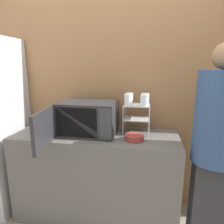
{
  "coord_description": "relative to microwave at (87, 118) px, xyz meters",
  "views": [
    {
      "loc": [
        0.52,
        -1.56,
        1.6
      ],
      "look_at": [
        0.16,
        0.33,
        1.16
      ],
      "focal_mm": 32.0,
      "sensor_mm": 36.0,
      "label": 1
    }
  ],
  "objects": [
    {
      "name": "wall_back",
      "position": [
        0.09,
        0.35,
        0.21
      ],
      "size": [
        8.0,
        0.06,
        2.6
      ],
      "color": "olive",
      "rests_on": "ground_plane"
    },
    {
      "name": "microwave",
      "position": [
        0.0,
        0.0,
        0.0
      ],
      "size": [
        0.59,
        0.84,
        0.33
      ],
      "color": "#262628",
      "rests_on": "counter"
    },
    {
      "name": "dish_rack",
      "position": [
        0.49,
        0.13,
        0.05
      ],
      "size": [
        0.26,
        0.22,
        0.3
      ],
      "color": "#B2B2B7",
      "rests_on": "counter"
    },
    {
      "name": "person",
      "position": [
        1.15,
        -0.21,
        -0.09
      ],
      "size": [
        0.36,
        0.36,
        1.77
      ],
      "color": "#2D2D33",
      "rests_on": "ground_plane"
    },
    {
      "name": "glass_front_left",
      "position": [
        0.41,
        0.07,
        0.19
      ],
      "size": [
        0.08,
        0.08,
        0.11
      ],
      "color": "silver",
      "rests_on": "dish_rack"
    },
    {
      "name": "glass_front_right",
      "position": [
        0.56,
        0.07,
        0.19
      ],
      "size": [
        0.08,
        0.08,
        0.11
      ],
      "color": "silver",
      "rests_on": "dish_rack"
    },
    {
      "name": "bowl",
      "position": [
        0.49,
        -0.09,
        -0.14
      ],
      "size": [
        0.18,
        0.18,
        0.05
      ],
      "color": "maroon",
      "rests_on": "counter"
    },
    {
      "name": "glass_back_left",
      "position": [
        0.4,
        0.18,
        0.19
      ],
      "size": [
        0.08,
        0.08,
        0.11
      ],
      "color": "silver",
      "rests_on": "dish_rack"
    },
    {
      "name": "glass_back_right",
      "position": [
        0.57,
        0.19,
        0.19
      ],
      "size": [
        0.08,
        0.08,
        0.11
      ],
      "color": "silver",
      "rests_on": "dish_rack"
    },
    {
      "name": "counter",
      "position": [
        0.09,
        0.0,
        -0.63
      ],
      "size": [
        1.66,
        0.6,
        0.93
      ],
      "color": "#595654",
      "rests_on": "ground_plane"
    }
  ]
}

